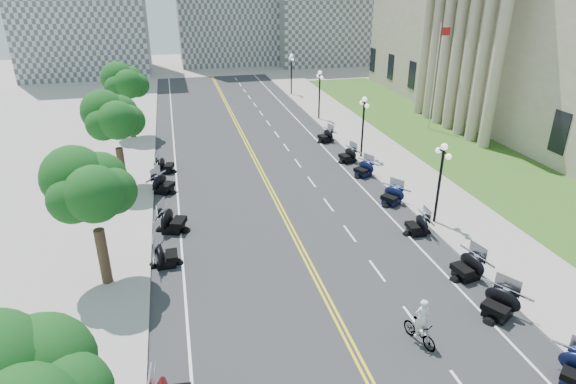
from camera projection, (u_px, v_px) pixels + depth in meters
ground at (317, 279)px, 23.78m from camera, size 160.00×160.00×0.00m
road at (275, 197)px, 32.66m from camera, size 16.00×90.00×0.01m
centerline_yellow_a at (273, 197)px, 32.63m from camera, size 0.12×90.00×0.00m
centerline_yellow_b at (276, 197)px, 32.68m from camera, size 0.12×90.00×0.00m
edge_line_north at (363, 188)px, 34.03m from camera, size 0.12×90.00×0.00m
edge_line_south at (179, 207)px, 31.29m from camera, size 0.12×90.00×0.00m
lane_dash_5 at (414, 320)px, 20.91m from camera, size 0.12×2.00×0.00m
lane_dash_6 at (377, 271)px, 24.46m from camera, size 0.12×2.00×0.00m
lane_dash_7 at (350, 233)px, 28.02m from camera, size 0.12×2.00×0.00m
lane_dash_8 at (329, 205)px, 31.57m from camera, size 0.12×2.00×0.00m
lane_dash_9 at (312, 182)px, 35.12m from camera, size 0.12×2.00×0.00m
lane_dash_10 at (298, 163)px, 38.67m from camera, size 0.12×2.00×0.00m
lane_dash_11 at (286, 147)px, 42.22m from camera, size 0.12×2.00×0.00m
lane_dash_12 at (277, 134)px, 45.77m from camera, size 0.12×2.00×0.00m
lane_dash_13 at (268, 123)px, 49.32m from camera, size 0.12×2.00×0.00m
lane_dash_14 at (261, 113)px, 52.87m from camera, size 0.12×2.00×0.00m
lane_dash_15 at (255, 105)px, 56.42m from camera, size 0.12×2.00×0.00m
lane_dash_16 at (249, 97)px, 59.97m from camera, size 0.12×2.00×0.00m
lane_dash_17 at (244, 91)px, 63.53m from camera, size 0.12×2.00×0.00m
lane_dash_18 at (240, 85)px, 67.08m from camera, size 0.12×2.00×0.00m
lane_dash_19 at (236, 79)px, 70.63m from camera, size 0.12×2.00×0.00m
sidewalk_north at (416, 182)px, 34.88m from camera, size 5.00×90.00×0.15m
sidewalk_south at (112, 212)px, 30.39m from camera, size 5.00×90.00×0.15m
lawn at (445, 142)px, 43.49m from camera, size 9.00×60.00×0.10m
civic_building at (570, 31)px, 46.53m from camera, size 26.00×51.00×17.80m
street_lamp_2 at (439, 184)px, 28.12m from camera, size 0.50×1.20×4.90m
street_lamp_3 at (363, 127)px, 38.77m from camera, size 0.50×1.20×4.90m
street_lamp_4 at (319, 95)px, 49.42m from camera, size 0.50×1.20×4.90m
street_lamp_5 at (291, 74)px, 60.08m from camera, size 0.50×1.20×4.90m
flagpole at (435, 78)px, 45.13m from camera, size 1.10×0.20×10.00m
tree_2 at (92, 195)px, 21.48m from camera, size 4.80×4.80×9.20m
tree_3 at (115, 123)px, 32.14m from camera, size 4.80×4.80×9.20m
tree_4 at (127, 87)px, 42.79m from camera, size 4.80×4.80×9.20m
motorcycle_n_4 at (499, 303)px, 20.91m from camera, size 2.77×2.77×1.42m
motorcycle_n_5 at (467, 266)px, 23.64m from camera, size 2.31×2.31×1.39m
motorcycle_n_6 at (417, 224)px, 27.74m from camera, size 1.91×1.91×1.28m
motorcycle_n_7 at (392, 195)px, 31.42m from camera, size 2.59×2.59×1.31m
motorcycle_n_8 at (364, 168)px, 35.88m from camera, size 2.45×2.45×1.29m
motorcycle_n_9 at (348, 154)px, 38.65m from camera, size 2.25×2.25×1.29m
motorcycle_n_10 at (326, 135)px, 43.40m from camera, size 2.23×2.23×1.28m
motorcycle_s_6 at (165, 254)px, 24.69m from camera, size 1.96×1.96×1.33m
motorcycle_s_7 at (173, 219)px, 28.01m from camera, size 2.81×2.81×1.53m
motorcycle_s_8 at (163, 183)px, 33.11m from camera, size 2.80×2.80×1.41m
motorcycle_s_9 at (165, 164)px, 36.57m from camera, size 2.29×2.29×1.32m
bicycle at (420, 332)px, 19.44m from camera, size 1.00×1.85×1.07m
cyclist_rider at (424, 303)px, 18.86m from camera, size 0.65×0.42×1.78m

